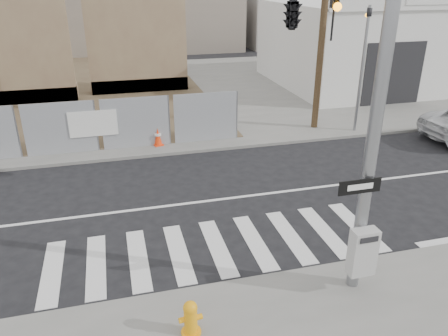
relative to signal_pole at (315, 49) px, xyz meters
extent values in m
plane|color=black|center=(-2.49, 2.05, -4.78)|extent=(100.00, 100.00, 0.00)
cube|color=slate|center=(-2.49, 16.05, -4.72)|extent=(50.00, 20.00, 0.12)
cylinder|color=gray|center=(0.01, -2.75, -1.16)|extent=(0.26, 0.26, 7.00)
cube|color=#B2B2AF|center=(-0.04, -3.03, -3.64)|extent=(0.55, 0.30, 1.05)
cube|color=black|center=(-0.24, -2.91, -2.16)|extent=(0.90, 0.03, 0.30)
cube|color=silver|center=(-0.24, -2.93, -2.16)|extent=(0.55, 0.01, 0.12)
imported|color=black|center=(0.01, -0.75, 0.79)|extent=(0.16, 0.20, 1.00)
imported|color=black|center=(0.01, 1.45, 0.79)|extent=(0.53, 2.48, 1.00)
cylinder|color=gray|center=(5.51, 6.65, -2.06)|extent=(0.12, 0.12, 5.20)
imported|color=black|center=(5.51, 6.65, 0.44)|extent=(0.16, 0.20, 1.00)
cube|color=brown|center=(-9.49, 15.05, -0.66)|extent=(6.00, 0.50, 8.00)
cube|color=brown|center=(-9.49, 15.45, -4.26)|extent=(6.00, 1.30, 0.80)
cube|color=brown|center=(-2.99, 16.05, -0.66)|extent=(5.50, 0.50, 8.00)
cube|color=brown|center=(-2.99, 16.45, -4.26)|extent=(5.50, 1.30, 0.80)
cube|color=silver|center=(11.51, 15.05, -2.26)|extent=(12.00, 10.00, 4.80)
cube|color=silver|center=(11.51, 10.05, 0.34)|extent=(12.00, 0.30, 0.60)
cube|color=black|center=(9.51, 10.03, -3.06)|extent=(3.40, 0.06, 3.20)
cylinder|color=#4C3A23|center=(4.01, 7.55, 0.34)|extent=(0.28, 0.28, 10.00)
cylinder|color=#F49E0D|center=(-3.71, -3.28, -4.64)|extent=(0.43, 0.43, 0.04)
cylinder|color=#F49E0D|center=(-3.71, -3.28, -4.37)|extent=(0.28, 0.28, 0.58)
sphere|color=#F49E0D|center=(-3.71, -3.28, -4.06)|extent=(0.27, 0.27, 0.27)
cylinder|color=#F49E0D|center=(-3.87, -3.28, -4.31)|extent=(0.15, 0.12, 0.11)
cylinder|color=#F49E0D|center=(-3.56, -3.28, -4.31)|extent=(0.15, 0.12, 0.11)
cube|color=#FF390D|center=(-3.09, 7.00, -4.65)|extent=(0.44, 0.44, 0.03)
cone|color=#FF390D|center=(-3.09, 7.00, -4.31)|extent=(0.39, 0.39, 0.70)
cylinder|color=silver|center=(-3.09, 7.00, -4.21)|extent=(0.27, 0.27, 0.08)
camera|label=1|loc=(-4.73, -9.58, 1.57)|focal=35.00mm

